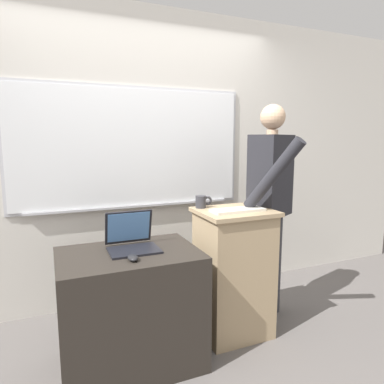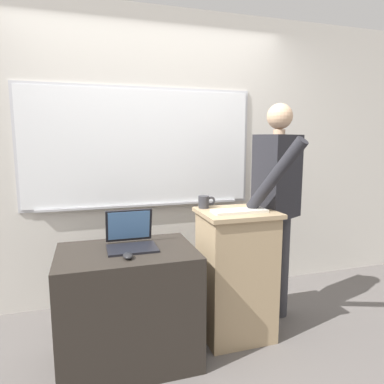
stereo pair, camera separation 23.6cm
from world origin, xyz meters
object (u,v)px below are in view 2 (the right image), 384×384
(wireless_keyboard, at_px, (239,211))
(computer_mouse_by_laptop, at_px, (128,256))
(person_presenter, at_px, (277,200))
(lectern_podium, at_px, (236,274))
(laptop, at_px, (131,236))
(coffee_mug, at_px, (205,202))
(side_desk, at_px, (128,306))

(wireless_keyboard, relative_size, computer_mouse_by_laptop, 3.92)
(person_presenter, bearing_deg, lectern_podium, 166.89)
(laptop, bearing_deg, wireless_keyboard, -5.34)
(person_presenter, relative_size, wireless_keyboard, 4.48)
(laptop, relative_size, coffee_mug, 2.40)
(wireless_keyboard, height_order, computer_mouse_by_laptop, wireless_keyboard)
(lectern_podium, height_order, laptop, laptop)
(computer_mouse_by_laptop, bearing_deg, side_desk, 86.23)
(lectern_podium, height_order, computer_mouse_by_laptop, lectern_podium)
(lectern_podium, xyz_separation_m, laptop, (-0.77, 0.01, 0.35))
(side_desk, xyz_separation_m, computer_mouse_by_laptop, (-0.01, -0.16, 0.40))
(side_desk, height_order, wireless_keyboard, wireless_keyboard)
(side_desk, height_order, person_presenter, person_presenter)
(lectern_podium, distance_m, side_desk, 0.82)
(wireless_keyboard, bearing_deg, lectern_podium, 80.37)
(side_desk, bearing_deg, wireless_keyboard, 0.33)
(laptop, xyz_separation_m, coffee_mug, (0.58, 0.15, 0.18))
(side_desk, relative_size, computer_mouse_by_laptop, 8.89)
(lectern_podium, height_order, person_presenter, person_presenter)
(lectern_podium, relative_size, laptop, 3.02)
(person_presenter, relative_size, computer_mouse_by_laptop, 17.57)
(lectern_podium, distance_m, person_presenter, 0.66)
(coffee_mug, bearing_deg, wireless_keyboard, -50.65)
(side_desk, relative_size, wireless_keyboard, 2.27)
(side_desk, bearing_deg, laptop, 64.57)
(side_desk, bearing_deg, person_presenter, 8.00)
(person_presenter, xyz_separation_m, coffee_mug, (-0.59, 0.06, 0.00))
(wireless_keyboard, xyz_separation_m, coffee_mug, (-0.18, 0.22, 0.04))
(lectern_podium, xyz_separation_m, wireless_keyboard, (-0.01, -0.06, 0.49))
(wireless_keyboard, bearing_deg, coffee_mug, 129.35)
(computer_mouse_by_laptop, bearing_deg, wireless_keyboard, 11.56)
(side_desk, xyz_separation_m, coffee_mug, (0.62, 0.23, 0.63))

